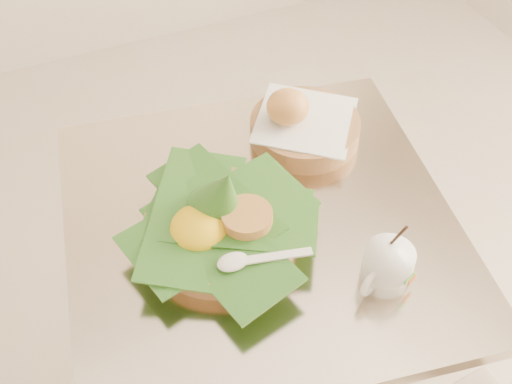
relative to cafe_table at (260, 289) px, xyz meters
name	(u,v)px	position (x,y,z in m)	size (l,w,h in m)	color
cafe_table	(260,289)	(0.00, 0.00, 0.00)	(0.80, 0.80, 0.75)	gray
rice_basket	(220,221)	(-0.08, -0.01, 0.27)	(0.33, 0.33, 0.17)	#B2824C
bread_basket	(302,125)	(0.17, 0.17, 0.25)	(0.27, 0.27, 0.12)	#B2824C
coffee_mug	(387,266)	(0.14, -0.20, 0.26)	(0.11, 0.09, 0.14)	white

